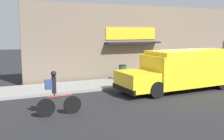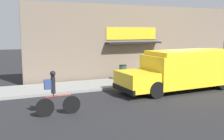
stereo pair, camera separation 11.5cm
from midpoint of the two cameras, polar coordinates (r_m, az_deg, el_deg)
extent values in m
plane|color=#232326|center=(16.14, 14.24, -2.82)|extent=(70.00, 70.00, 0.00)
cube|color=gray|center=(17.12, 11.65, -1.86)|extent=(28.00, 2.53, 0.14)
cube|color=#756656|center=(18.16, 9.01, 6.09)|extent=(17.31, 0.18, 4.73)
cube|color=gold|center=(17.12, 4.01, 7.94)|extent=(3.56, 0.05, 0.78)
cube|color=black|center=(16.86, 4.49, 5.94)|extent=(3.73, 0.67, 0.10)
cube|color=yellow|center=(14.71, 16.79, 0.24)|extent=(5.37, 2.33, 1.59)
cube|color=yellow|center=(12.71, 5.22, -2.32)|extent=(1.65, 2.01, 0.88)
cube|color=yellow|center=(14.61, 16.94, 3.74)|extent=(4.94, 2.14, 0.21)
cube|color=black|center=(12.42, 2.24, -4.15)|extent=(0.20, 2.09, 0.24)
cube|color=red|center=(14.80, 9.19, 0.85)|extent=(0.04, 0.44, 0.44)
cylinder|color=black|center=(13.79, 5.11, -2.82)|extent=(0.80, 0.29, 0.79)
cylinder|color=black|center=(12.32, 9.45, -4.27)|extent=(0.80, 0.29, 0.79)
cylinder|color=black|center=(16.37, 18.01, -1.41)|extent=(0.80, 0.29, 0.79)
cylinder|color=black|center=(15.15, 22.74, -2.43)|extent=(0.80, 0.29, 0.79)
cylinder|color=black|center=(10.06, -8.94, -7.49)|extent=(0.68, 0.04, 0.68)
cylinder|color=black|center=(9.86, -14.54, -8.00)|extent=(0.68, 0.04, 0.68)
cylinder|color=red|center=(9.85, -11.78, -5.57)|extent=(0.94, 0.04, 0.04)
cylinder|color=red|center=(9.80, -12.78, -5.31)|extent=(0.04, 0.04, 0.12)
cube|color=black|center=(9.72, -12.85, -3.19)|extent=(0.12, 0.20, 0.62)
sphere|color=black|center=(9.64, -12.93, -0.78)|extent=(0.20, 0.20, 0.20)
cube|color=navy|center=(9.68, -13.96, -3.10)|extent=(0.26, 0.14, 0.36)
cylinder|color=slate|center=(18.72, 22.73, 2.33)|extent=(0.07, 0.07, 2.32)
cube|color=red|center=(18.62, 22.98, 4.79)|extent=(0.45, 0.45, 0.60)
cylinder|color=#2D5138|center=(15.82, 2.11, -0.63)|extent=(0.44, 0.44, 0.89)
cylinder|color=black|center=(15.76, 2.12, 1.04)|extent=(0.45, 0.45, 0.04)
camera|label=1|loc=(0.06, -90.24, -0.04)|focal=42.00mm
camera|label=2|loc=(0.06, 89.76, 0.04)|focal=42.00mm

